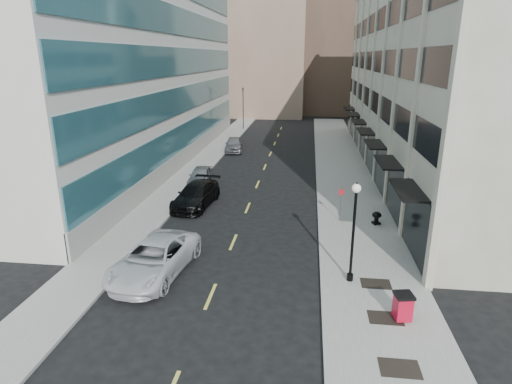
% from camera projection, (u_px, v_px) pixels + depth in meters
% --- Properties ---
extents(ground, '(160.00, 160.00, 0.00)m').
position_uv_depth(ground, '(200.00, 322.00, 17.60)').
color(ground, black).
rests_on(ground, ground).
extents(sidewalk_right, '(5.00, 80.00, 0.15)m').
position_uv_depth(sidewalk_right, '(347.00, 187.00, 35.62)').
color(sidewalk_right, gray).
rests_on(sidewalk_right, ground).
extents(sidewalk_left, '(3.00, 80.00, 0.15)m').
position_uv_depth(sidewalk_left, '(184.00, 181.00, 37.25)').
color(sidewalk_left, gray).
rests_on(sidewalk_left, ground).
extents(building_right, '(15.30, 46.50, 18.25)m').
position_uv_depth(building_right, '(454.00, 73.00, 38.42)').
color(building_right, beige).
rests_on(building_right, ground).
extents(building_left, '(16.14, 46.00, 20.00)m').
position_uv_depth(building_left, '(105.00, 61.00, 41.97)').
color(building_left, silver).
rests_on(building_left, ground).
extents(skyline_tan_near, '(14.00, 18.00, 28.00)m').
position_uv_depth(skyline_tan_near, '(267.00, 36.00, 78.12)').
color(skyline_tan_near, '#937560').
rests_on(skyline_tan_near, ground).
extents(skyline_brown, '(12.00, 16.00, 34.00)m').
position_uv_depth(skyline_brown, '(333.00, 19.00, 79.59)').
color(skyline_brown, brown).
rests_on(skyline_brown, ground).
extents(skyline_tan_far, '(12.00, 14.00, 22.00)m').
position_uv_depth(skyline_tan_far, '(224.00, 53.00, 89.66)').
color(skyline_tan_far, '#937560').
rests_on(skyline_tan_far, ground).
extents(skyline_stone, '(10.00, 14.00, 20.00)m').
position_uv_depth(skyline_stone, '(391.00, 59.00, 74.88)').
color(skyline_stone, beige).
rests_on(skyline_stone, ground).
extents(grate_near, '(1.40, 1.00, 0.01)m').
position_uv_depth(grate_near, '(400.00, 368.00, 14.78)').
color(grate_near, black).
rests_on(grate_near, sidewalk_right).
extents(grate_mid, '(1.40, 1.00, 0.01)m').
position_uv_depth(grate_mid, '(385.00, 318.00, 17.61)').
color(grate_mid, black).
rests_on(grate_mid, sidewalk_right).
extents(grate_far, '(1.40, 1.00, 0.01)m').
position_uv_depth(grate_far, '(376.00, 284.00, 20.26)').
color(grate_far, black).
rests_on(grate_far, sidewalk_right).
extents(road_centerline, '(0.15, 68.20, 0.01)m').
position_uv_depth(road_centerline, '(253.00, 195.00, 33.68)').
color(road_centerline, '#D8CC4C').
rests_on(road_centerline, ground).
extents(traffic_signal, '(0.66, 0.66, 6.98)m').
position_uv_depth(traffic_signal, '(243.00, 90.00, 61.90)').
color(traffic_signal, black).
rests_on(traffic_signal, ground).
extents(car_white_van, '(3.62, 6.53, 1.73)m').
position_uv_depth(car_white_van, '(155.00, 258.00, 21.22)').
color(car_white_van, silver).
rests_on(car_white_van, ground).
extents(car_black_pickup, '(2.89, 5.91, 1.65)m').
position_uv_depth(car_black_pickup, '(196.00, 195.00, 31.03)').
color(car_black_pickup, black).
rests_on(car_black_pickup, ground).
extents(car_silver_sedan, '(2.02, 4.52, 1.51)m').
position_uv_depth(car_silver_sedan, '(201.00, 176.00, 36.29)').
color(car_silver_sedan, gray).
rests_on(car_silver_sedan, ground).
extents(car_grey_sedan, '(2.51, 5.01, 1.64)m').
position_uv_depth(car_grey_sedan, '(234.00, 144.00, 48.88)').
color(car_grey_sedan, slate).
rests_on(car_grey_sedan, ground).
extents(trash_bin, '(0.84, 0.87, 1.18)m').
position_uv_depth(trash_bin, '(403.00, 306.00, 17.35)').
color(trash_bin, red).
rests_on(trash_bin, sidewalk_right).
extents(lamppost, '(0.41, 0.41, 4.96)m').
position_uv_depth(lamppost, '(354.00, 224.00, 19.71)').
color(lamppost, black).
rests_on(lamppost, sidewalk_right).
extents(sign_post, '(0.27, 0.08, 2.31)m').
position_uv_depth(sign_post, '(341.00, 199.00, 27.58)').
color(sign_post, slate).
rests_on(sign_post, sidewalk_right).
extents(urn_planter, '(0.59, 0.59, 0.82)m').
position_uv_depth(urn_planter, '(377.00, 217.00, 27.35)').
color(urn_planter, black).
rests_on(urn_planter, sidewalk_right).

